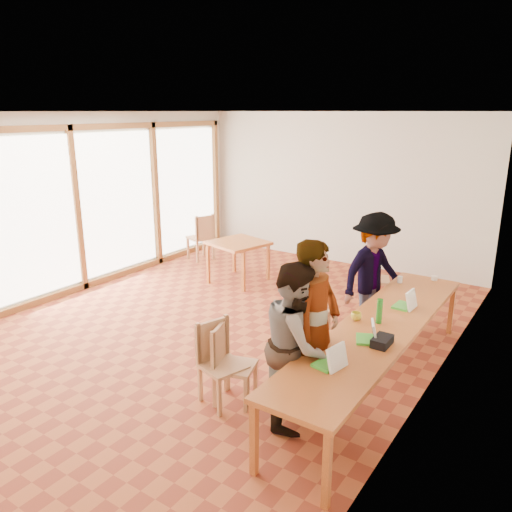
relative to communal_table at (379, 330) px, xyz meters
The scene contains 24 objects.
ground 2.61m from the communal_table, behind, with size 8.00×8.00×0.00m, color #A44D27.
wall_back 5.00m from the communal_table, 120.44° to the left, with size 6.00×0.10×3.00m, color beige.
wall_right 0.98m from the communal_table, 27.03° to the left, with size 0.10×8.00×3.00m, color beige.
window_wall 5.52m from the communal_table, behind, with size 0.10×8.00×3.00m, color white.
ceiling 3.42m from the communal_table, behind, with size 6.00×8.00×0.04m, color white.
communal_table is the anchor object (origin of this frame).
side_table 4.00m from the communal_table, 148.68° to the left, with size 0.90×0.90×0.75m.
chair_near 1.69m from the communal_table, 136.98° to the right, with size 0.50×0.50×0.46m.
chair_mid 1.78m from the communal_table, 138.21° to the right, with size 0.52×0.52×0.48m.
chair_far 1.35m from the communal_table, 157.08° to the left, with size 0.49×0.49×0.51m.
chair_empty 2.53m from the communal_table, 113.69° to the left, with size 0.56×0.56×0.48m.
chair_spare 5.57m from the communal_table, 150.16° to the left, with size 0.57×0.57×0.51m.
person_near 0.92m from the communal_table, 113.61° to the right, with size 0.67×0.44×1.84m, color gray.
person_mid 1.13m from the communal_table, 114.17° to the right, with size 0.80×0.63×1.65m, color gray.
person_far 1.54m from the communal_table, 113.78° to the left, with size 1.10×0.63×1.71m, color gray.
laptop_near 1.13m from the communal_table, 91.40° to the right, with size 0.28×0.31×0.23m.
laptop_mid 0.43m from the communal_table, 82.99° to the right, with size 0.30×0.31×0.21m.
laptop_far 0.69m from the communal_table, 82.87° to the left, with size 0.24×0.28×0.22m.
yellow_mug 0.29m from the communal_table, behind, with size 0.12×0.12×0.09m, color gold.
green_bottle 0.20m from the communal_table, 117.36° to the left, with size 0.07×0.07×0.28m, color #227D23.
clear_glass 1.55m from the communal_table, 100.52° to the left, with size 0.07×0.07×0.09m, color silver.
condiment_cup 1.90m from the communal_table, 87.58° to the left, with size 0.08×0.08×0.06m, color white.
pink_phone 0.46m from the communal_table, 70.65° to the right, with size 0.05×0.10×0.01m, color #D34988.
black_pouch 0.49m from the communal_table, 66.52° to the right, with size 0.16×0.26×0.09m, color black.
Camera 1 is at (4.19, -5.17, 3.01)m, focal length 35.00 mm.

